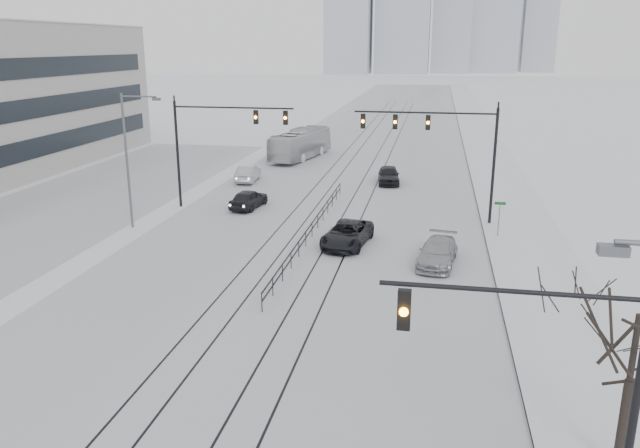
{
  "coord_description": "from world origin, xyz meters",
  "views": [
    {
      "loc": [
        7.52,
        -7.8,
        12.02
      ],
      "look_at": [
        1.96,
        22.21,
        3.2
      ],
      "focal_mm": 35.0,
      "sensor_mm": 36.0,
      "label": 1
    }
  ],
  "objects_px": {
    "traffic_mast_near": "(565,377)",
    "sedan_nb_far": "(389,175)",
    "sedan_nb_right": "(438,253)",
    "sedan_sb_outer": "(248,174)",
    "bare_tree": "(637,332)",
    "box_truck": "(301,144)",
    "sedan_sb_inner": "(249,199)",
    "sedan_nb_front": "(347,234)"
  },
  "relations": [
    {
      "from": "traffic_mast_near",
      "to": "sedan_nb_right",
      "type": "bearing_deg",
      "value": 97.91
    },
    {
      "from": "box_truck",
      "to": "sedan_sb_inner",
      "type": "bearing_deg",
      "value": 103.43
    },
    {
      "from": "bare_tree",
      "to": "sedan_nb_far",
      "type": "distance_m",
      "value": 39.44
    },
    {
      "from": "traffic_mast_near",
      "to": "sedan_nb_front",
      "type": "xyz_separation_m",
      "value": [
        -8.32,
        22.71,
        -3.84
      ]
    },
    {
      "from": "sedan_nb_far",
      "to": "box_truck",
      "type": "bearing_deg",
      "value": 127.42
    },
    {
      "from": "sedan_nb_right",
      "to": "box_truck",
      "type": "xyz_separation_m",
      "value": [
        -14.79,
        31.86,
        0.88
      ]
    },
    {
      "from": "sedan_sb_outer",
      "to": "sedan_nb_far",
      "type": "bearing_deg",
      "value": -176.6
    },
    {
      "from": "bare_tree",
      "to": "sedan_sb_outer",
      "type": "xyz_separation_m",
      "value": [
        -22.19,
        36.57,
        -3.77
      ]
    },
    {
      "from": "sedan_nb_far",
      "to": "box_truck",
      "type": "distance_m",
      "value": 15.14
    },
    {
      "from": "sedan_nb_far",
      "to": "sedan_nb_right",
      "type": "bearing_deg",
      "value": -84.28
    },
    {
      "from": "bare_tree",
      "to": "sedan_nb_far",
      "type": "height_order",
      "value": "bare_tree"
    },
    {
      "from": "traffic_mast_near",
      "to": "sedan_sb_outer",
      "type": "xyz_separation_m",
      "value": [
        -19.78,
        39.57,
        -3.84
      ]
    },
    {
      "from": "sedan_sb_outer",
      "to": "sedan_nb_front",
      "type": "xyz_separation_m",
      "value": [
        11.46,
        -16.86,
        0.0
      ]
    },
    {
      "from": "sedan_nb_far",
      "to": "bare_tree",
      "type": "bearing_deg",
      "value": -81.97
    },
    {
      "from": "traffic_mast_near",
      "to": "box_truck",
      "type": "relative_size",
      "value": 0.62
    },
    {
      "from": "sedan_sb_inner",
      "to": "sedan_nb_front",
      "type": "relative_size",
      "value": 0.82
    },
    {
      "from": "sedan_sb_outer",
      "to": "box_truck",
      "type": "height_order",
      "value": "box_truck"
    },
    {
      "from": "traffic_mast_near",
      "to": "sedan_sb_inner",
      "type": "distance_m",
      "value": 35.02
    },
    {
      "from": "sedan_nb_far",
      "to": "box_truck",
      "type": "xyz_separation_m",
      "value": [
        -10.41,
        10.96,
        0.8
      ]
    },
    {
      "from": "traffic_mast_near",
      "to": "sedan_nb_right",
      "type": "height_order",
      "value": "traffic_mast_near"
    },
    {
      "from": "traffic_mast_near",
      "to": "sedan_nb_far",
      "type": "xyz_separation_m",
      "value": [
        -7.18,
        41.08,
        -3.79
      ]
    },
    {
      "from": "sedan_sb_inner",
      "to": "sedan_sb_outer",
      "type": "distance_m",
      "value": 9.59
    },
    {
      "from": "bare_tree",
      "to": "box_truck",
      "type": "xyz_separation_m",
      "value": [
        -20.0,
        49.04,
        -2.92
      ]
    },
    {
      "from": "sedan_sb_inner",
      "to": "sedan_nb_far",
      "type": "xyz_separation_m",
      "value": [
        9.79,
        10.68,
        0.05
      ]
    },
    {
      "from": "sedan_sb_inner",
      "to": "sedan_nb_right",
      "type": "height_order",
      "value": "sedan_sb_inner"
    },
    {
      "from": "bare_tree",
      "to": "sedan_nb_far",
      "type": "bearing_deg",
      "value": 104.14
    },
    {
      "from": "bare_tree",
      "to": "sedan_nb_right",
      "type": "bearing_deg",
      "value": 106.88
    },
    {
      "from": "sedan_sb_outer",
      "to": "sedan_nb_far",
      "type": "relative_size",
      "value": 0.96
    },
    {
      "from": "sedan_sb_outer",
      "to": "sedan_nb_right",
      "type": "relative_size",
      "value": 0.91
    },
    {
      "from": "sedan_sb_inner",
      "to": "sedan_nb_front",
      "type": "distance_m",
      "value": 11.57
    },
    {
      "from": "sedan_sb_outer",
      "to": "sedan_nb_right",
      "type": "xyz_separation_m",
      "value": [
        16.98,
        -19.38,
        -0.03
      ]
    },
    {
      "from": "sedan_sb_inner",
      "to": "sedan_nb_front",
      "type": "xyz_separation_m",
      "value": [
        8.65,
        -7.69,
        -0.0
      ]
    },
    {
      "from": "sedan_nb_front",
      "to": "box_truck",
      "type": "bearing_deg",
      "value": 115.2
    },
    {
      "from": "sedan_nb_front",
      "to": "sedan_nb_far",
      "type": "height_order",
      "value": "sedan_nb_far"
    },
    {
      "from": "bare_tree",
      "to": "box_truck",
      "type": "height_order",
      "value": "bare_tree"
    },
    {
      "from": "traffic_mast_near",
      "to": "sedan_sb_outer",
      "type": "distance_m",
      "value": 44.4
    },
    {
      "from": "sedan_sb_outer",
      "to": "sedan_nb_front",
      "type": "relative_size",
      "value": 0.84
    },
    {
      "from": "sedan_nb_front",
      "to": "sedan_nb_right",
      "type": "relative_size",
      "value": 1.09
    },
    {
      "from": "sedan_nb_right",
      "to": "sedan_sb_inner",
      "type": "bearing_deg",
      "value": 151.66
    },
    {
      "from": "sedan_sb_inner",
      "to": "sedan_sb_outer",
      "type": "relative_size",
      "value": 0.97
    },
    {
      "from": "sedan_nb_far",
      "to": "box_truck",
      "type": "relative_size",
      "value": 0.4
    },
    {
      "from": "traffic_mast_near",
      "to": "box_truck",
      "type": "bearing_deg",
      "value": 108.68
    }
  ]
}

